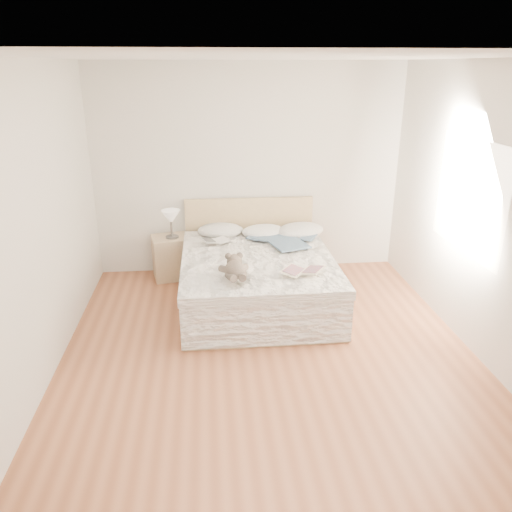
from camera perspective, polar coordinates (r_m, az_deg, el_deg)
The scene contains 17 objects.
floor at distance 4.98m, azimuth 1.46°, elevation -11.02°, with size 4.00×4.50×0.00m, color brown.
ceiling at distance 4.23m, azimuth 1.82°, elevation 21.79°, with size 4.00×4.50×0.00m, color silver.
wall_back at distance 6.59m, azimuth -0.86°, elevation 9.70°, with size 4.00×0.02×2.70m, color silver.
wall_front at distance 2.39m, azimuth 8.50°, elevation -11.93°, with size 4.00×0.02×2.70m, color silver.
wall_left at distance 4.62m, azimuth -23.85°, elevation 2.94°, with size 0.02×4.50×2.70m, color silver.
wall_right at distance 5.07m, azimuth 24.74°, elevation 4.28°, with size 0.02×4.50×2.70m, color silver.
window at distance 5.29m, azimuth 23.22°, elevation 6.28°, with size 0.02×1.30×1.10m, color white.
bed at distance 5.89m, azimuth 0.07°, elevation -2.35°, with size 1.72×2.14×1.00m.
nightstand at distance 6.64m, azimuth -9.69°, elevation -0.13°, with size 0.45×0.40×0.56m, color tan.
table_lamp at distance 6.44m, azimuth -9.69°, elevation 4.29°, with size 0.29×0.29×0.36m.
pillow_left at distance 6.48m, azimuth -4.06°, elevation 2.95°, with size 0.59×0.41×0.18m, color silver.
pillow_middle at distance 6.42m, azimuth 0.81°, elevation 2.84°, with size 0.55×0.39×0.17m, color white.
pillow_right at distance 6.48m, azimuth 5.06°, elevation 2.91°, with size 0.64×0.45×0.19m, color silver.
blouse at distance 6.06m, azimuth 3.50°, elevation 1.59°, with size 0.62×0.66×0.02m, color #39526D, non-canonical shape.
photo_book at distance 6.12m, azimuth -4.68°, elevation 1.74°, with size 0.32×0.22×0.02m, color silver.
childrens_book at distance 5.23m, azimuth 5.40°, elevation -1.73°, with size 0.41×0.28×0.03m, color #FFF0CE.
teddy_bear at distance 5.03m, azimuth -2.40°, elevation -2.34°, with size 0.27×0.38×0.20m, color brown, non-canonical shape.
Camera 1 is at (-0.54, -4.19, 2.64)m, focal length 35.00 mm.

